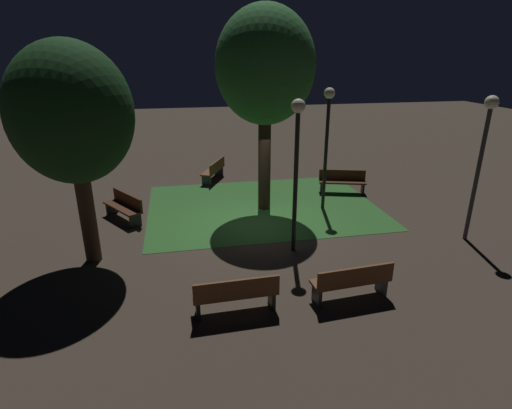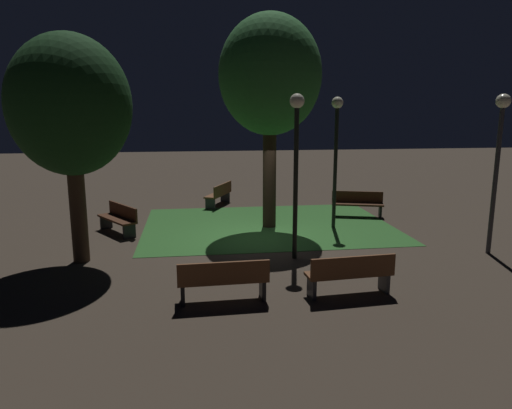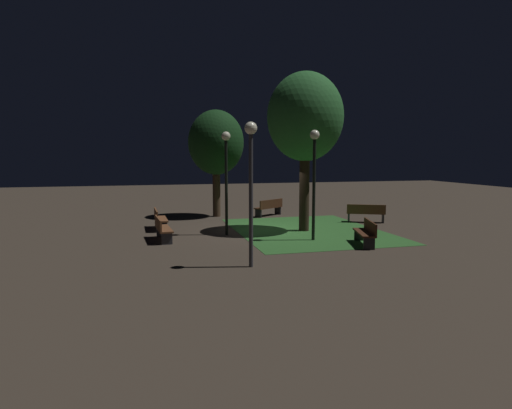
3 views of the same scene
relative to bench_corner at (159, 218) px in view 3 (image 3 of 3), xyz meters
The scene contains 12 objects.
ground_plane 4.73m from the bench_corner, 74.04° to the left, with size 60.00×60.00×0.00m, color #3D3328.
grass_lawn 6.43m from the bench_corner, 72.95° to the left, with size 8.03×6.03×0.01m, color #2D6028.
bench_corner is the anchor object (origin of this frame).
bench_back_row 2.60m from the bench_corner, ahead, with size 1.83×0.62×0.88m.
bench_path_side 9.65m from the bench_corner, 86.99° to the left, with size 1.19×1.83×0.88m.
bench_front_right 8.81m from the bench_corner, 53.27° to the left, with size 1.86×0.96×0.88m.
bench_near_trees 6.46m from the bench_corner, 115.98° to the left, with size 1.40×1.76×0.88m.
tree_near_wall 5.66m from the bench_corner, 137.64° to the left, with size 2.87×2.87×5.53m.
tree_left_canopy 7.57m from the bench_corner, 72.34° to the left, with size 3.17×3.17×6.64m.
lamp_post_near_wall 7.95m from the bench_corner, 17.81° to the left, with size 0.36×0.36×4.15m.
lamp_post_plaza_west 4.04m from the bench_corner, 52.29° to the left, with size 0.36×0.36×4.14m.
lamp_post_path_center 7.22m from the bench_corner, 54.68° to the left, with size 0.36×0.36×4.15m.
Camera 3 is at (17.97, -5.18, 3.23)m, focal length 30.76 mm.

